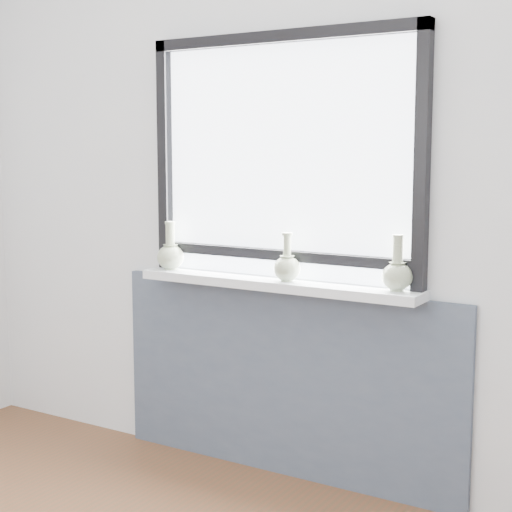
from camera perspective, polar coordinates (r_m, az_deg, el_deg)
The scene contains 7 objects.
back_wall at distance 3.42m, azimuth 2.27°, elevation 5.15°, with size 3.60×0.02×2.60m, color silver.
apron_panel at distance 3.54m, azimuth 1.96°, elevation -9.07°, with size 1.70×0.03×0.86m, color #485163.
windowsill at distance 3.38m, azimuth 1.41°, elevation -2.04°, with size 1.32×0.18×0.04m, color silver.
window at distance 3.39m, azimuth 1.98°, elevation 7.51°, with size 1.30×0.06×1.05m.
vase_a at distance 3.67m, azimuth -6.24°, elevation 0.12°, with size 0.13×0.13×0.22m.
vase_b at distance 3.32m, azimuth 2.27°, elevation -0.75°, with size 0.12×0.12×0.21m.
vase_c at distance 3.14m, azimuth 10.24°, elevation -1.24°, with size 0.12×0.12×0.22m.
Camera 1 is at (1.66, -1.18, 1.45)m, focal length 55.00 mm.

